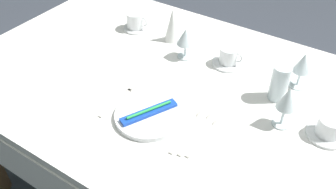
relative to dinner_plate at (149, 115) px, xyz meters
name	(u,v)px	position (x,y,z in m)	size (l,w,h in m)	color
dining_table	(179,101)	(-0.01, 0.21, -0.09)	(1.80, 1.11, 0.74)	white
dinner_plate	(149,115)	(0.00, 0.00, 0.00)	(0.24, 0.24, 0.02)	white
toothbrush_package	(149,112)	(0.00, 0.00, 0.02)	(0.13, 0.20, 0.02)	blue
fork_outer	(120,99)	(-0.15, 0.02, -0.01)	(0.02, 0.21, 0.00)	beige
spoon_soup	(192,126)	(0.15, 0.04, -0.01)	(0.03, 0.23, 0.01)	beige
spoon_dessert	(201,129)	(0.18, 0.05, -0.01)	(0.03, 0.23, 0.01)	beige
spoon_tea	(208,133)	(0.21, 0.04, -0.01)	(0.03, 0.20, 0.01)	beige
saucer_left	(228,63)	(0.09, 0.44, 0.00)	(0.13, 0.13, 0.01)	white
coffee_cup_left	(229,55)	(0.09, 0.44, 0.04)	(0.10, 0.08, 0.07)	white
saucer_right	(326,134)	(0.54, 0.25, 0.00)	(0.13, 0.13, 0.01)	white
coffee_cup_right	(330,127)	(0.54, 0.25, 0.03)	(0.10, 0.08, 0.06)	white
saucer_far	(136,28)	(-0.41, 0.47, 0.00)	(0.12, 0.12, 0.01)	white
coffee_cup_far	(136,20)	(-0.41, 0.47, 0.04)	(0.11, 0.09, 0.07)	white
wine_glass_centre	(287,100)	(0.40, 0.22, 0.10)	(0.06, 0.06, 0.16)	silver
wine_glass_left	(186,38)	(-0.09, 0.39, 0.09)	(0.08, 0.08, 0.14)	silver
wine_glass_right	(303,65)	(0.38, 0.46, 0.09)	(0.07, 0.07, 0.15)	silver
drink_tumbler	(279,85)	(0.33, 0.35, 0.05)	(0.07, 0.07, 0.14)	silver
napkin_folded	(173,25)	(-0.21, 0.48, 0.07)	(0.07, 0.07, 0.16)	white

